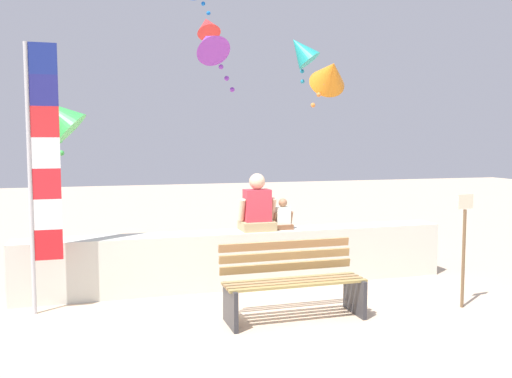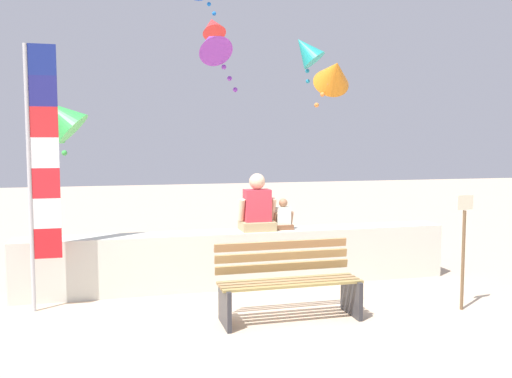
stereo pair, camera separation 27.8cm
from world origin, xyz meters
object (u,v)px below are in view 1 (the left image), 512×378
kite_red (208,26)px  kite_purple (210,44)px  person_child (283,217)px  sign_post (464,241)px  park_bench (292,283)px  kite_orange (330,74)px  person_adult (257,208)px  kite_teal (301,50)px  kite_green (56,115)px  flag_banner (40,163)px

kite_red → kite_purple: 1.83m
person_child → sign_post: size_ratio=0.32×
park_bench → kite_orange: bearing=58.6°
person_adult → kite_purple: size_ratio=0.74×
kite_teal → kite_red: kite_red is taller
person_adult → kite_green: kite_green is taller
flag_banner → kite_purple: size_ratio=2.90×
person_adult → kite_teal: 3.69m
kite_orange → sign_post: 3.88m
person_child → flag_banner: (-3.25, -0.53, 0.84)m
person_child → kite_teal: 3.66m
park_bench → kite_purple: 4.35m
person_child → flag_banner: size_ratio=0.14×
flag_banner → kite_teal: kite_teal is taller
person_adult → kite_purple: bearing=106.6°
kite_teal → kite_red: 1.90m
person_adult → kite_red: 4.38m
sign_post → kite_green: bearing=153.5°
kite_red → sign_post: 6.33m
kite_teal → kite_red: (-1.57, 0.92, 0.53)m
person_child → kite_orange: 2.87m
flag_banner → park_bench: bearing=-19.8°
sign_post → kite_teal: bearing=100.0°
park_bench → person_adult: size_ratio=2.04×
person_child → kite_purple: bearing=120.5°
person_adult → kite_teal: kite_teal is taller
park_bench → kite_purple: (-0.38, 2.89, 3.23)m
park_bench → person_child: 1.69m
person_adult → sign_post: person_adult is taller
person_adult → flag_banner: size_ratio=0.25×
kite_orange → person_child: bearing=-136.1°
kite_teal → sign_post: (0.68, -3.89, -2.92)m
kite_purple → sign_post: bearing=-50.5°
kite_purple → kite_teal: bearing=22.2°
kite_teal → kite_purple: bearing=-157.8°
kite_orange → kite_green: size_ratio=1.00×
person_adult → sign_post: 2.81m
park_bench → flag_banner: size_ratio=0.52×
flag_banner → kite_orange: 5.06m
person_adult → sign_post: (2.16, -1.77, -0.28)m
kite_red → park_bench: bearing=-89.2°
kite_green → kite_purple: 2.71m
kite_red → sign_post: (2.26, -4.80, -3.45)m
park_bench → person_adult: person_adult is taller
kite_teal → kite_orange: bearing=-77.8°
kite_red → sign_post: size_ratio=0.60×
kite_teal → sign_post: 4.91m
flag_banner → kite_purple: kite_purple is taller
person_adult → flag_banner: (-2.85, -0.53, 0.70)m
park_bench → kite_teal: size_ratio=1.81×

